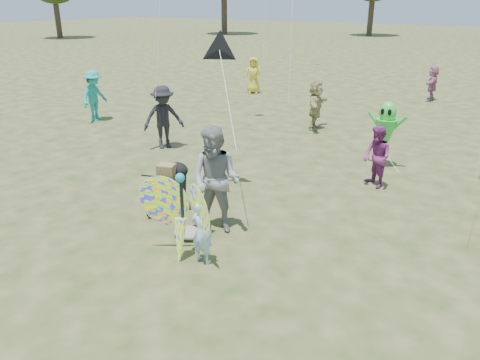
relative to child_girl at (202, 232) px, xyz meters
name	(u,v)px	position (x,y,z in m)	size (l,w,h in m)	color
ground	(201,273)	(0.20, -0.31, -0.56)	(160.00, 160.00, 0.00)	#51592B
child_girl	(202,232)	(0.00, 0.00, 0.00)	(0.41, 0.27, 1.12)	#A5CAEA
adult_man	(216,180)	(-0.48, 1.09, 0.46)	(1.00, 0.78, 2.05)	gray
grey_bag	(188,233)	(-0.76, 0.56, -0.47)	(0.58, 0.47, 0.18)	gray
crowd_b	(163,117)	(-4.85, 4.64, 0.37)	(1.20, 0.69, 1.86)	black
crowd_d	(316,105)	(-1.93, 9.02, 0.27)	(1.54, 0.49, 1.66)	tan
crowd_e	(377,157)	(1.41, 4.94, 0.17)	(0.71, 0.56, 1.47)	#7B296C
crowd_g	(253,75)	(-7.05, 13.50, 0.27)	(0.81, 0.53, 1.66)	gold
crowd_i	(94,96)	(-9.20, 5.88, 0.34)	(1.17, 0.67, 1.81)	teal
crowd_j	(432,83)	(0.38, 16.24, 0.18)	(1.37, 0.44, 1.48)	#A75F85
jogging_stroller	(171,185)	(-1.72, 1.24, 0.05)	(0.71, 1.13, 1.09)	black
butterfly_kite	(181,217)	(-0.39, -0.05, 0.21)	(1.74, 0.75, 1.73)	red
delta_kite_rig	(220,50)	(-1.60, 2.90, 2.61)	(1.98, 2.04, 1.94)	black
alien_kite	(386,131)	(1.14, 6.50, 0.41)	(1.12, 0.69, 1.74)	green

